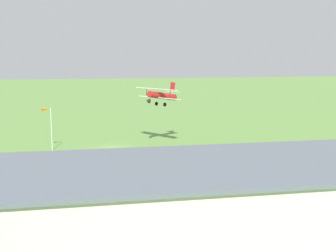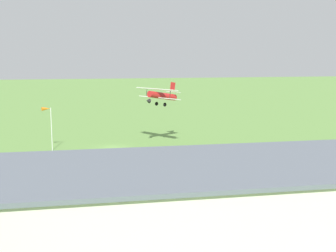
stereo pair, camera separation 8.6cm
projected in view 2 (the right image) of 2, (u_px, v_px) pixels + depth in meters
The scene contains 9 objects.
ground_plane at pixel (113, 148), 71.93m from camera, with size 400.00×400.00×0.00m, color #608C42.
hangar at pixel (200, 199), 37.42m from camera, with size 37.75×15.16×6.13m.
biplane at pixel (161, 95), 73.77m from camera, with size 7.47×7.80×3.90m.
car_orange at pixel (305, 171), 54.89m from camera, with size 2.23×4.10×1.64m.
person_walking_on_apron at pixel (294, 162), 59.14m from camera, with size 0.43×0.43×1.63m.
person_watching_takeoff at pixel (257, 165), 57.41m from camera, with size 0.53×0.53×1.67m.
person_at_fence_line at pixel (333, 178), 51.52m from camera, with size 0.47×0.47×1.69m.
person_crossing_taxiway at pixel (336, 176), 52.47m from camera, with size 0.52×0.52×1.70m.
windsock at pixel (47, 112), 69.10m from camera, with size 1.47×1.04×6.96m.
Camera 2 is at (3.76, 70.87, 15.21)m, focal length 47.43 mm.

